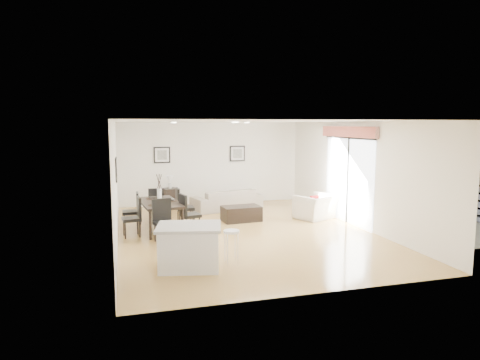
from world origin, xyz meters
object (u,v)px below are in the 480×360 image
object	(u,v)px
dining_table	(160,205)
dining_chair_wnear	(135,215)
armchair	(316,207)
dining_chair_head	(163,218)
dining_chair_wfar	(134,208)
bar_stool	(231,235)
coffee_table	(241,214)
kitchen_island	(189,247)
dining_chair_enear	(187,211)
side_table	(170,198)
dining_chair_efar	(182,204)
sofa	(227,199)
dining_chair_foot	(156,202)

from	to	relation	value
dining_table	dining_chair_wnear	bearing A→B (deg)	-151.38
armchair	dining_chair_head	size ratio (longest dim) A/B	1.07
dining_chair_wnear	dining_chair_wfar	xyz separation A→B (m)	(-0.00, 0.86, -0.02)
bar_stool	dining_chair_head	bearing A→B (deg)	119.26
coffee_table	kitchen_island	xyz separation A→B (m)	(-1.96, -3.46, 0.20)
dining_chair_wnear	kitchen_island	world-z (taller)	dining_chair_wnear
kitchen_island	dining_chair_wnear	bearing A→B (deg)	121.23
dining_chair_enear	side_table	bearing A→B (deg)	-12.21
dining_table	coffee_table	distance (m)	2.32
dining_chair_enear	dining_chair_efar	size ratio (longest dim) A/B	0.98
sofa	bar_stool	distance (m)	5.24
dining_chair_foot	bar_stool	world-z (taller)	dining_chair_foot
sofa	side_table	xyz separation A→B (m)	(-1.65, 0.83, -0.01)
dining_chair_wnear	kitchen_island	bearing A→B (deg)	12.86
dining_chair_enear	coffee_table	xyz separation A→B (m)	(1.61, 0.90, -0.33)
dining_table	dining_chair_foot	distance (m)	1.09
dining_chair_efar	kitchen_island	xyz separation A→B (m)	(-0.34, -3.45, -0.14)
coffee_table	bar_stool	bearing A→B (deg)	-112.75
dining_chair_head	dining_chair_foot	world-z (taller)	dining_chair_head
dining_table	dining_chair_wnear	distance (m)	0.76
sofa	dining_chair_efar	xyz separation A→B (m)	(-1.62, -1.66, 0.23)
dining_chair_wfar	side_table	size ratio (longest dim) A/B	1.49
sofa	dining_chair_enear	size ratio (longest dim) A/B	2.25
dining_table	dining_chair_wfar	bearing A→B (deg)	138.80
dining_chair_efar	armchair	bearing A→B (deg)	-94.12
dining_table	coffee_table	xyz separation A→B (m)	(2.23, 0.45, -0.45)
dining_chair_efar	dining_chair_head	world-z (taller)	dining_chair_efar
armchair	coffee_table	world-z (taller)	armchair
dining_chair_efar	kitchen_island	world-z (taller)	dining_chair_efar
dining_chair_head	side_table	distance (m)	4.05
dining_table	coffee_table	bearing A→B (deg)	5.22
armchair	dining_chair_enear	bearing A→B (deg)	-14.66
dining_table	dining_chair_head	size ratio (longest dim) A/B	1.88
dining_chair_efar	side_table	xyz separation A→B (m)	(-0.03, 2.49, -0.24)
dining_chair_foot	side_table	xyz separation A→B (m)	(0.58, 1.84, -0.21)
dining_table	dining_chair_efar	size ratio (longest dim) A/B	1.87
dining_chair_enear	dining_chair_efar	xyz separation A→B (m)	(-0.00, 0.89, 0.01)
dining_chair_efar	side_table	world-z (taller)	dining_chair_efar
bar_stool	coffee_table	bearing A→B (deg)	71.41
side_table	bar_stool	size ratio (longest dim) A/B	0.92
sofa	dining_chair_head	distance (m)	3.89
dining_table	dining_chair_wnear	xyz separation A→B (m)	(-0.62, -0.43, -0.13)
sofa	dining_chair_foot	xyz separation A→B (m)	(-2.23, -1.01, 0.20)
dining_chair_wfar	dining_table	bearing A→B (deg)	55.51
armchair	dining_chair_enear	size ratio (longest dim) A/B	1.08
sofa	bar_stool	bearing A→B (deg)	63.08
dining_chair_wfar	bar_stool	bearing A→B (deg)	26.65
dining_table	bar_stool	xyz separation A→B (m)	(1.07, -3.01, -0.09)
kitchen_island	side_table	bearing A→B (deg)	99.36
dining_chair_efar	dining_chair_foot	size ratio (longest dim) A/B	1.07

